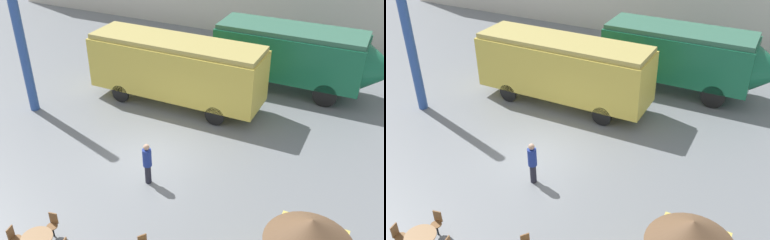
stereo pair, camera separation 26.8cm
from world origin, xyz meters
TOP-DOWN VIEW (x-y plane):
  - ground_plane at (0.00, 0.00)m, footprint 80.00×80.00m
  - streamlined_locomotive at (4.02, 8.80)m, footprint 9.34×2.71m
  - passenger_coach_vintage at (-1.18, 4.68)m, footprint 8.71×2.50m
  - cafe_chair_5 at (-1.24, -6.19)m, footprint 0.38×0.36m
  - cafe_chair_8 at (-0.55, -5.20)m, footprint 0.36×0.38m
  - visitor_person at (0.82, -1.51)m, footprint 0.34×0.34m
  - support_pillar at (-7.24, 0.99)m, footprint 0.44×0.44m

SIDE VIEW (x-z plane):
  - ground_plane at x=0.00m, z-range 0.00..0.00m
  - cafe_chair_5 at x=-1.24m, z-range 0.07..0.94m
  - cafe_chair_8 at x=-0.55m, z-range 0.07..0.94m
  - visitor_person at x=0.82m, z-range 0.08..1.82m
  - passenger_coach_vintage at x=-1.18m, z-range 0.29..3.66m
  - streamlined_locomotive at x=4.02m, z-range 0.35..3.74m
  - support_pillar at x=-7.24m, z-range 0.00..8.00m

